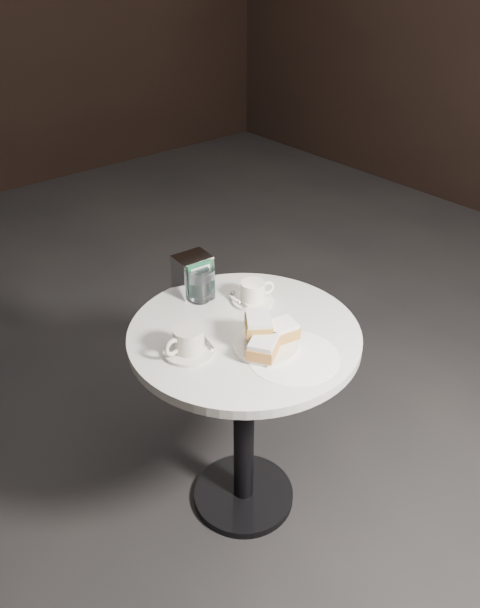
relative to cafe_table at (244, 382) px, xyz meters
name	(u,v)px	position (x,y,z in m)	size (l,w,h in m)	color
ground	(243,497)	(0.00, 0.00, -0.55)	(7.00, 7.00, 0.00)	black
cafe_table	(244,382)	(0.00, 0.00, 0.00)	(0.70, 0.70, 0.74)	black
sugar_spill	(293,357)	(0.02, -0.19, 0.20)	(0.26, 0.26, 0.00)	white
beignet_plate	(267,337)	(0.00, -0.10, 0.23)	(0.23, 0.23, 0.09)	silver
coffee_cup_left	(188,342)	(-0.19, 0.02, 0.23)	(0.16, 0.16, 0.08)	silver
coffee_cup_right	(253,293)	(0.13, 0.11, 0.23)	(0.17, 0.17, 0.07)	white
water_glass_left	(199,285)	(0.00, 0.23, 0.25)	(0.08, 0.08, 0.11)	silver
water_glass_right	(205,284)	(0.03, 0.23, 0.25)	(0.07, 0.07, 0.10)	white
napkin_dispenser	(193,274)	(0.02, 0.28, 0.26)	(0.12, 0.10, 0.13)	white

